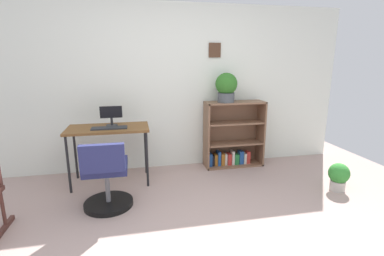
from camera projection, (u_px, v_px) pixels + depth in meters
wall_back at (169, 88)px, 3.99m from camera, size 5.20×0.12×2.30m
desk at (108, 132)px, 3.48m from camera, size 0.99×0.52×0.73m
monitor at (111, 115)px, 3.52m from camera, size 0.27×0.14×0.25m
keyboard at (109, 128)px, 3.39m from camera, size 0.42×0.14×0.02m
office_chair at (106, 179)px, 2.92m from camera, size 0.52×0.55×0.77m
bookshelf_low at (232, 137)px, 4.16m from camera, size 0.86×0.30×0.96m
potted_plant_on_shelf at (226, 87)px, 3.90m from camera, size 0.31×0.31×0.41m
potted_plant_floor at (339, 176)px, 3.37m from camera, size 0.24×0.24×0.34m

